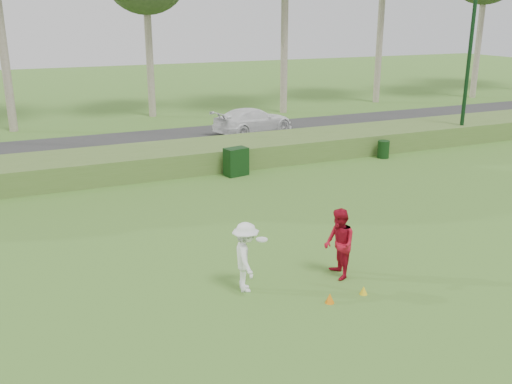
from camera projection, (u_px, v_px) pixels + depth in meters
name	position (u px, v px, depth m)	size (l,w,h in m)	color
ground	(326.00, 294.00, 13.04)	(120.00, 120.00, 0.00)	#3D7125
reed_strip	(178.00, 158.00, 23.38)	(80.00, 3.00, 0.90)	#4B712D
park_road	(150.00, 143.00, 27.88)	(80.00, 6.00, 0.06)	#2D2D2D
lamp_post	(473.00, 25.00, 26.30)	(0.70, 0.70, 8.18)	black
player_white	(246.00, 257.00, 13.02)	(0.95, 1.18, 1.65)	white
player_red	(339.00, 244.00, 13.64)	(0.84, 0.66, 1.73)	#A60E21
cone_orange	(330.00, 298.00, 12.63)	(0.21, 0.21, 0.23)	orange
cone_yellow	(364.00, 290.00, 13.02)	(0.18, 0.18, 0.20)	yellow
utility_cabinet	(236.00, 162.00, 22.36)	(0.88, 0.55, 1.10)	black
trash_bin	(383.00, 149.00, 25.09)	(0.51, 0.51, 0.77)	black
car_right	(253.00, 120.00, 29.93)	(1.82, 4.48, 1.30)	white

